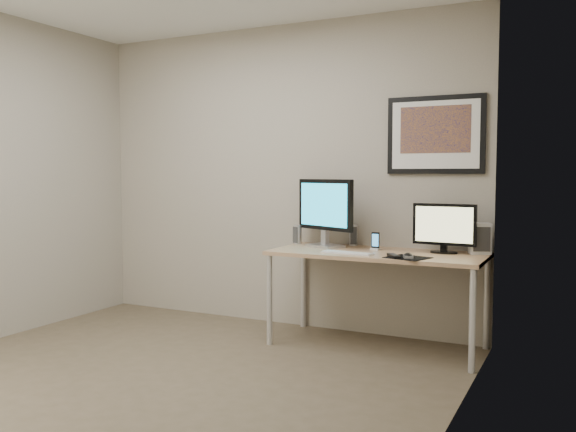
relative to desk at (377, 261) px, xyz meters
The scene contains 14 objects.
floor 1.81m from the desk, 126.53° to the right, with size 3.60×3.60×0.00m, color brown.
room 1.66m from the desk, 137.99° to the right, with size 3.60×3.60×3.60m.
desk is the anchor object (origin of this frame).
framed_art 1.07m from the desk, 43.46° to the left, with size 0.75×0.04×0.60m.
monitor_large 0.61m from the desk, 167.57° to the left, with size 0.56×0.29×0.55m.
monitor_tv 0.56m from the desk, 16.17° to the left, with size 0.47×0.12×0.37m.
speaker_left 0.80m from the desk, 165.49° to the left, with size 0.06×0.06×0.16m, color silver.
speaker_right 0.46m from the desk, 134.80° to the left, with size 0.07×0.07×0.17m, color silver.
phone_dock 0.18m from the desk, 114.75° to the left, with size 0.06×0.06×0.14m, color black.
keyboard 0.27m from the desk, 129.60° to the right, with size 0.40×0.11×0.01m, color silver.
mousepad 0.37m from the desk, 36.72° to the right, with size 0.27×0.24×0.00m, color black.
mouse 0.40m from the desk, 38.65° to the right, with size 0.06×0.11×0.04m, color black.
remote 0.33m from the desk, 50.32° to the right, with size 0.05×0.19×0.02m, color black.
fan_unit 0.77m from the desk, 17.49° to the left, with size 0.15×0.11×0.23m, color silver.
Camera 1 is at (2.42, -3.06, 1.32)m, focal length 38.00 mm.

